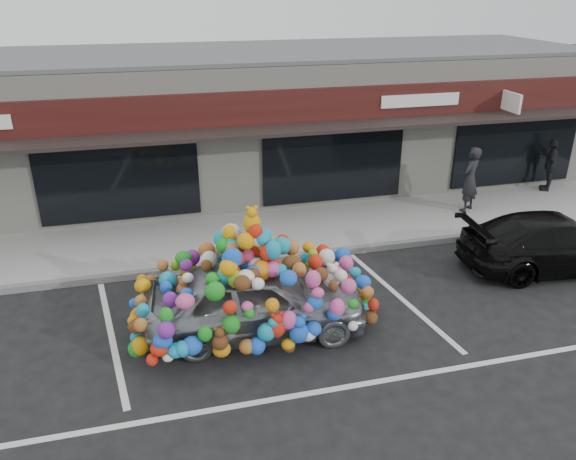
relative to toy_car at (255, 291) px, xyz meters
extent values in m
plane|color=black|center=(0.47, 0.30, -0.89)|extent=(90.00, 90.00, 0.00)
cube|color=beige|center=(0.47, 8.80, 1.21)|extent=(24.00, 6.00, 4.20)
cube|color=#59595B|center=(0.47, 8.80, 3.36)|extent=(24.00, 6.00, 0.12)
cube|color=#37100F|center=(0.47, 5.72, 2.26)|extent=(24.00, 0.18, 0.90)
cube|color=black|center=(0.47, 5.20, 1.76)|extent=(24.00, 1.20, 0.10)
cube|color=white|center=(8.67, 5.25, 2.16)|extent=(0.08, 0.95, 0.55)
cube|color=white|center=(5.97, 5.60, 2.26)|extent=(2.40, 0.04, 0.35)
cube|color=black|center=(-2.53, 5.77, 0.56)|extent=(4.20, 0.12, 2.30)
cube|color=black|center=(3.47, 5.77, 0.56)|extent=(4.20, 0.12, 2.30)
cube|color=black|center=(9.47, 5.77, 0.56)|extent=(4.20, 0.12, 2.30)
cube|color=#9A9994|center=(0.47, 4.30, -0.82)|extent=(26.00, 3.00, 0.15)
cube|color=slate|center=(0.47, 2.80, -0.82)|extent=(26.00, 0.18, 0.16)
cube|color=silver|center=(-2.73, 0.50, -0.89)|extent=(0.73, 4.37, 0.01)
cube|color=silver|center=(3.27, 0.50, -0.89)|extent=(0.73, 4.37, 0.01)
cube|color=silver|center=(2.47, -2.00, -0.89)|extent=(14.00, 0.12, 0.01)
imported|color=#A0A5AA|center=(0.00, 0.00, -0.17)|extent=(2.05, 4.36, 1.44)
ellipsoid|color=#FE1511|center=(0.00, 0.00, 1.09)|extent=(1.42, 1.88, 1.08)
sphere|color=#E3AC0D|center=(1.48, -0.15, 0.15)|extent=(0.34, 0.34, 0.34)
sphere|color=#1E84EE|center=(0.60, -0.93, -0.34)|extent=(0.36, 0.36, 0.36)
sphere|color=green|center=(-0.80, 0.92, -0.29)|extent=(0.30, 0.30, 0.30)
sphere|color=#E659BE|center=(0.00, 0.00, 1.58)|extent=(0.32, 0.32, 0.32)
sphere|color=orange|center=(-1.27, 0.10, 0.16)|extent=(0.30, 0.30, 0.30)
imported|color=black|center=(7.37, 0.90, -0.24)|extent=(2.22, 4.65, 1.31)
imported|color=#232429|center=(7.11, 4.36, 0.20)|extent=(0.82, 0.76, 1.88)
imported|color=#2A262C|center=(10.50, 5.30, 0.08)|extent=(1.03, 0.87, 1.65)
camera|label=1|loc=(-1.66, -9.08, 5.36)|focal=35.00mm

